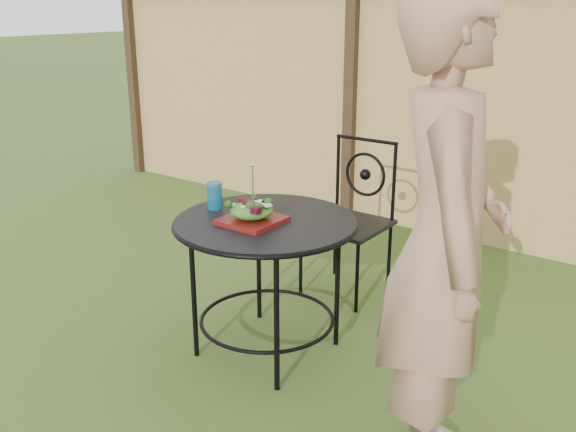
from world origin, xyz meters
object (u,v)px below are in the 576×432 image
object	(u,v)px
diner	(444,246)
patio_chair	(351,214)
patio_table	(266,246)
salad_plate	(252,220)

from	to	relation	value
diner	patio_chair	bearing A→B (deg)	14.81
patio_table	diner	bearing A→B (deg)	-16.56
patio_table	salad_plate	size ratio (longest dim) A/B	3.42
patio_chair	diner	bearing A→B (deg)	-48.20
patio_chair	diner	xyz separation A→B (m)	(1.09, -1.22, 0.42)
patio_chair	patio_table	bearing A→B (deg)	-87.35
patio_table	diner	distance (m)	1.14
salad_plate	patio_chair	bearing A→B (deg)	90.82
patio_table	salad_plate	distance (m)	0.17
patio_table	patio_chair	size ratio (longest dim) A/B	0.97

